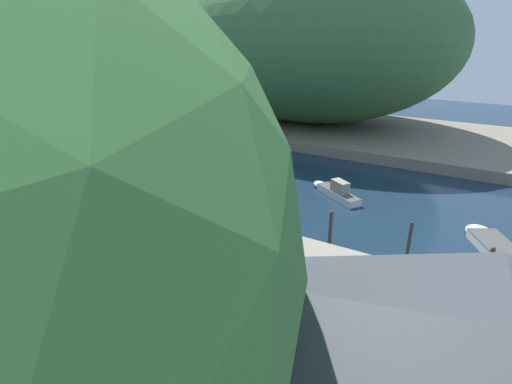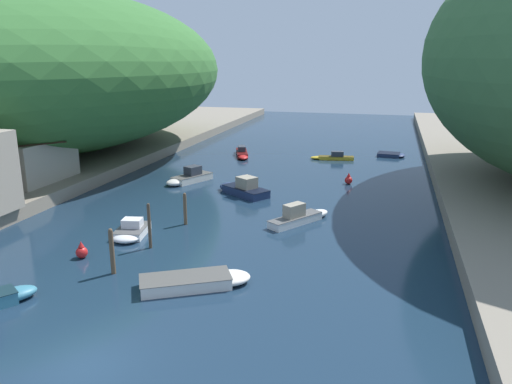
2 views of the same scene
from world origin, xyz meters
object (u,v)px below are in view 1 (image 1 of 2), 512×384
Objects in this scene: boat_navy_launch at (229,200)px; boat_yellow_tender at (131,153)px; boat_far_right_bank at (335,191)px; boat_small_dinghy at (44,183)px; boat_near_quay at (147,224)px; boat_moored_right at (493,245)px; channel_buoy_near at (229,161)px; boat_far_upstream at (150,136)px; boathouse_shed at (28,330)px; channel_buoy_far at (446,306)px; boat_mid_channel at (369,273)px.

boat_yellow_tender is at bearing 15.11° from boat_navy_launch.
boat_far_right_bank reaches higher than boat_small_dinghy.
boat_near_quay is 23.29m from boat_moored_right.
boat_near_quay is 15.71m from channel_buoy_near.
boat_far_upstream is at bearing 110.40° from boat_far_right_bank.
boathouse_shed is at bearing -158.90° from channel_buoy_near.
boat_near_quay is 1.02× the size of boat_yellow_tender.
boat_far_upstream is (31.83, 26.10, -3.38)m from boathouse_shed.
boat_navy_launch is (-6.50, 6.49, 0.05)m from boat_far_right_bank.
boathouse_shed is 1.50× the size of boat_yellow_tender.
boat_small_dinghy is 17.62m from boat_navy_launch.
channel_buoy_near is (8.97, 6.20, -0.08)m from boat_navy_launch.
boathouse_shed is at bearing 137.91° from channel_buoy_far.
boat_yellow_tender is at bearing 124.53° from boat_far_right_bank.
boat_navy_launch is 1.64× the size of boat_far_upstream.
boat_near_quay is (12.50, 7.25, -3.13)m from boathouse_shed.
channel_buoy_far is (-14.28, -22.97, -0.01)m from channel_buoy_near.
channel_buoy_near reaches higher than boat_far_upstream.
boat_mid_channel reaches higher than channel_buoy_far.
channel_buoy_near reaches higher than channel_buoy_far.
boat_navy_launch reaches higher than boat_far_upstream.
boat_yellow_tender is at bearing 71.82° from channel_buoy_far.
boat_near_quay is at bearing 177.77° from boat_far_right_bank.
channel_buoy_far is (13.54, -12.23, -3.18)m from boathouse_shed.
boat_far_upstream is 0.89× the size of boat_mid_channel.
channel_buoy_far reaches higher than boat_yellow_tender.
boat_small_dinghy is (-11.56, 23.37, -0.10)m from boat_far_right_bank.
channel_buoy_far is at bearing -105.57° from boat_far_right_bank.
boat_far_upstream is at bearing 174.92° from boat_small_dinghy.
boat_moored_right is (8.20, -35.43, -0.04)m from boat_small_dinghy.
boat_far_upstream is 42.47m from channel_buoy_far.
boat_navy_launch is at bearing 151.74° from boat_yellow_tender.
boathouse_shed is at bearing 137.38° from boat_navy_launch.
boat_navy_launch is at bearing -25.97° from boat_far_upstream.
boat_navy_launch is 25.18m from boat_far_upstream.
boathouse_shed reaches higher than boat_yellow_tender.
channel_buoy_near is at bearing -21.46° from boat_navy_launch.
boat_small_dinghy reaches higher than channel_buoy_near.
boat_far_upstream is (9.84, 40.12, -0.10)m from boat_moored_right.
boathouse_shed is at bearing 55.60° from boat_near_quay.
boat_near_quay is 0.88× the size of boat_moored_right.
boathouse_shed is 33.56m from boat_yellow_tender.
boat_far_right_bank is 0.90× the size of boat_small_dinghy.
boat_small_dinghy reaches higher than boat_moored_right.
boat_far_upstream is (12.98, 21.57, -0.30)m from boat_navy_launch.
boat_far_right_bank reaches higher than boat_yellow_tender.
boat_far_right_bank is 0.97× the size of boat_navy_launch.
boat_navy_launch reaches higher than boat_yellow_tender.
boathouse_shed is 2.05× the size of boat_mid_channel.
boat_yellow_tender is at bearing 104.30° from channel_buoy_near.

